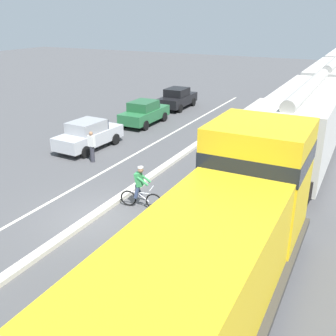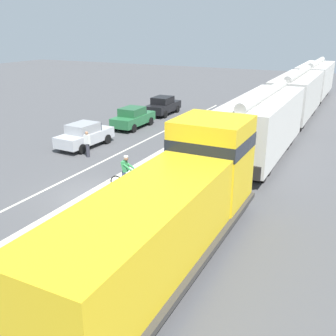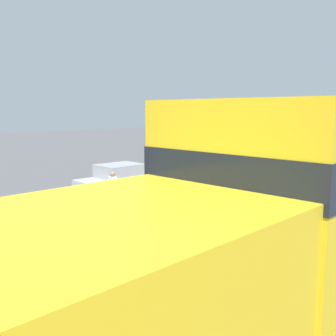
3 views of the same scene
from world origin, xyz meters
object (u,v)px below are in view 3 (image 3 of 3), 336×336
object	(u,v)px
cyclist	(126,236)
pedestrian_by_cars	(113,190)
parked_car_green	(206,168)
parked_car_silver	(122,181)
parked_car_black	(257,159)

from	to	relation	value
cyclist	pedestrian_by_cars	world-z (taller)	cyclist
parked_car_green	cyclist	bearing A→B (deg)	-60.21
parked_car_green	cyclist	size ratio (longest dim) A/B	2.45
parked_car_green	pedestrian_by_cars	world-z (taller)	same
parked_car_silver	pedestrian_by_cars	distance (m)	2.21
parked_car_silver	parked_car_green	size ratio (longest dim) A/B	1.02
parked_car_black	pedestrian_by_cars	size ratio (longest dim) A/B	2.61
parked_car_silver	parked_car_black	world-z (taller)	same
parked_car_silver	pedestrian_by_cars	world-z (taller)	same
parked_car_silver	pedestrian_by_cars	xyz separation A→B (m)	(1.49, -1.64, 0.03)
parked_car_green	parked_car_black	world-z (taller)	same
parked_car_black	cyclist	world-z (taller)	cyclist
parked_car_silver	parked_car_green	distance (m)	5.95
parked_car_silver	parked_car_black	size ratio (longest dim) A/B	1.01
parked_car_black	pedestrian_by_cars	distance (m)	13.12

